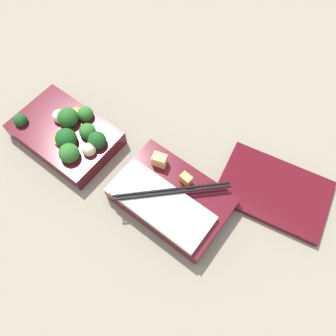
% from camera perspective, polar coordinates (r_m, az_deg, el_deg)
% --- Properties ---
extents(ground_plane, '(3.00, 3.00, 0.00)m').
position_cam_1_polar(ground_plane, '(0.69, -9.86, 0.48)').
color(ground_plane, gray).
extents(bento_tray_vegetable, '(0.21, 0.14, 0.07)m').
position_cam_1_polar(bento_tray_vegetable, '(0.72, -17.09, 5.71)').
color(bento_tray_vegetable, '#510F19').
rests_on(bento_tray_vegetable, ground_plane).
extents(bento_tray_rice, '(0.21, 0.16, 0.07)m').
position_cam_1_polar(bento_tray_rice, '(0.62, 0.44, -5.32)').
color(bento_tray_rice, '#510F19').
rests_on(bento_tray_rice, ground_plane).
extents(bento_lid, '(0.23, 0.18, 0.01)m').
position_cam_1_polar(bento_lid, '(0.68, 17.94, -3.81)').
color(bento_lid, '#510F19').
rests_on(bento_lid, ground_plane).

